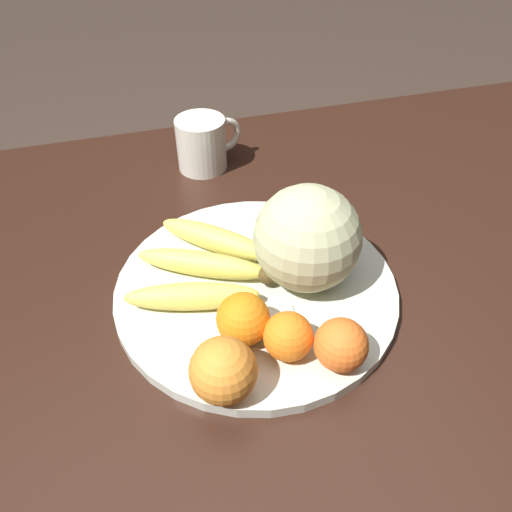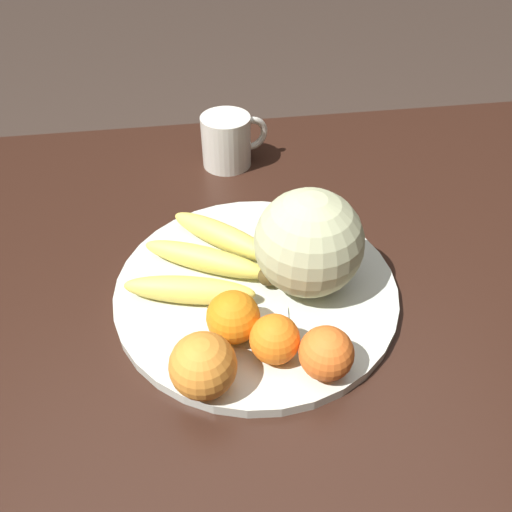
% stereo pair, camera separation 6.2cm
% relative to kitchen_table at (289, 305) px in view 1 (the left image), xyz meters
% --- Properties ---
extents(ground_plane, '(12.00, 12.00, 0.00)m').
position_rel_kitchen_table_xyz_m(ground_plane, '(0.00, 0.00, -0.61)').
color(ground_plane, '#382B23').
extents(kitchen_table, '(1.52, 0.90, 0.70)m').
position_rel_kitchen_table_xyz_m(kitchen_table, '(0.00, 0.00, 0.00)').
color(kitchen_table, black).
rests_on(kitchen_table, ground_plane).
extents(fruit_bowl, '(0.37, 0.37, 0.02)m').
position_rel_kitchen_table_xyz_m(fruit_bowl, '(0.06, 0.04, 0.10)').
color(fruit_bowl, beige).
rests_on(fruit_bowl, kitchen_table).
extents(melon, '(0.14, 0.14, 0.14)m').
position_rel_kitchen_table_xyz_m(melon, '(0.00, 0.04, 0.17)').
color(melon, '#B2B789').
rests_on(melon, fruit_bowl).
extents(banana_bunch, '(0.21, 0.21, 0.04)m').
position_rel_kitchen_table_xyz_m(banana_bunch, '(0.12, 0.00, 0.12)').
color(banana_bunch, '#473819').
rests_on(banana_bunch, fruit_bowl).
extents(orange_front_left, '(0.06, 0.06, 0.06)m').
position_rel_kitchen_table_xyz_m(orange_front_left, '(0.10, 0.12, 0.13)').
color(orange_front_left, orange).
rests_on(orange_front_left, fruit_bowl).
extents(orange_front_right, '(0.06, 0.06, 0.06)m').
position_rel_kitchen_table_xyz_m(orange_front_right, '(0.01, 0.18, 0.13)').
color(orange_front_right, orange).
rests_on(orange_front_right, fruit_bowl).
extents(orange_mid_center, '(0.06, 0.06, 0.06)m').
position_rel_kitchen_table_xyz_m(orange_mid_center, '(0.06, 0.15, 0.13)').
color(orange_mid_center, orange).
rests_on(orange_mid_center, fruit_bowl).
extents(orange_back_left, '(0.07, 0.07, 0.07)m').
position_rel_kitchen_table_xyz_m(orange_back_left, '(0.14, 0.18, 0.14)').
color(orange_back_left, orange).
rests_on(orange_back_left, fruit_bowl).
extents(produce_tag, '(0.10, 0.04, 0.00)m').
position_rel_kitchen_table_xyz_m(produce_tag, '(0.08, 0.10, 0.10)').
color(produce_tag, white).
rests_on(produce_tag, fruit_bowl).
extents(ceramic_mug, '(0.12, 0.09, 0.09)m').
position_rel_kitchen_table_xyz_m(ceramic_mug, '(0.07, -0.29, 0.13)').
color(ceramic_mug, beige).
rests_on(ceramic_mug, kitchen_table).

